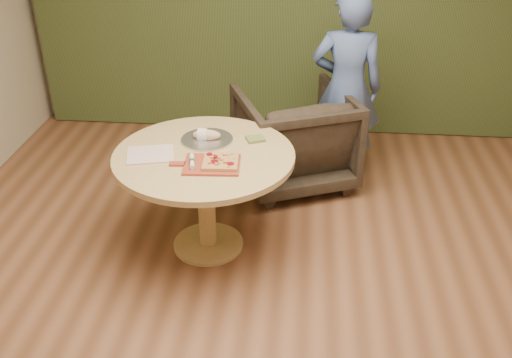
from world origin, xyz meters
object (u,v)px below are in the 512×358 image
object	(u,v)px
armchair	(294,133)
serving_tray	(207,140)
pizza_paddle	(210,164)
bread_roll	(205,135)
pedestal_table	(205,172)
flatbread_pizza	(220,162)
person_standing	(346,89)
cutlery_roll	(192,161)

from	to	relation	value
armchair	serving_tray	bearing A→B (deg)	31.94
pizza_paddle	bread_roll	world-z (taller)	bread_roll
pedestal_table	flatbread_pizza	size ratio (longest dim) A/B	5.17
pedestal_table	pizza_paddle	distance (m)	0.23
flatbread_pizza	serving_tray	distance (m)	0.37
bread_roll	armchair	xyz separation A→B (m)	(0.59, 0.80, -0.35)
armchair	person_standing	size ratio (longest dim) A/B	0.56
serving_tray	person_standing	distance (m)	1.38
armchair	cutlery_roll	bearing A→B (deg)	39.97
pizza_paddle	armchair	world-z (taller)	armchair
cutlery_roll	person_standing	size ratio (longest dim) A/B	0.12
person_standing	armchair	bearing A→B (deg)	23.76
serving_tray	bread_roll	distance (m)	0.04
bread_roll	armchair	distance (m)	1.05
pizza_paddle	bread_roll	size ratio (longest dim) A/B	2.35
bread_roll	armchair	bearing A→B (deg)	53.59
bread_roll	cutlery_roll	bearing A→B (deg)	-94.08
cutlery_roll	person_standing	world-z (taller)	person_standing
flatbread_pizza	person_standing	distance (m)	1.55
pizza_paddle	flatbread_pizza	distance (m)	0.07
person_standing	cutlery_roll	bearing A→B (deg)	54.52
pedestal_table	flatbread_pizza	xyz separation A→B (m)	(0.13, -0.15, 0.17)
cutlery_roll	flatbread_pizza	bearing A→B (deg)	-7.04
pedestal_table	flatbread_pizza	distance (m)	0.26
pedestal_table	bread_roll	distance (m)	0.26
flatbread_pizza	serving_tray	bearing A→B (deg)	112.65
flatbread_pizza	armchair	world-z (taller)	armchair
serving_tray	armchair	size ratio (longest dim) A/B	0.40
flatbread_pizza	person_standing	bearing A→B (deg)	57.08
pizza_paddle	bread_roll	xyz separation A→B (m)	(-0.09, 0.35, 0.04)
cutlery_roll	person_standing	distance (m)	1.67
pedestal_table	person_standing	distance (m)	1.52
pizza_paddle	serving_tray	world-z (taller)	serving_tray
pedestal_table	bread_roll	bearing A→B (deg)	95.81
pedestal_table	armchair	distance (m)	1.15
flatbread_pizza	bread_roll	distance (m)	0.38
armchair	pizza_paddle	bearing A→B (deg)	44.37
pizza_paddle	armchair	size ratio (longest dim) A/B	0.51
flatbread_pizza	person_standing	size ratio (longest dim) A/B	0.15
pizza_paddle	cutlery_roll	bearing A→B (deg)	-178.58
person_standing	bread_roll	bearing A→B (deg)	46.22
bread_roll	person_standing	size ratio (longest dim) A/B	0.12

